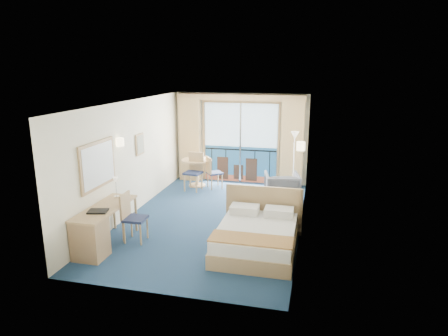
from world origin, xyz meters
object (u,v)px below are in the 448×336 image
(armchair, at_px, (282,188))
(desk_chair, at_px, (131,214))
(floor_lamp, at_px, (294,147))
(table_chair_b, at_px, (194,169))
(round_table, at_px, (197,166))
(table_chair_a, at_px, (212,171))
(desk, at_px, (94,233))
(nightstand, at_px, (289,215))
(bed, at_px, (257,236))

(armchair, height_order, desk_chair, desk_chair)
(armchair, xyz_separation_m, desk_chair, (-2.74, -3.07, 0.17))
(floor_lamp, height_order, table_chair_b, floor_lamp)
(round_table, distance_m, table_chair_b, 0.37)
(floor_lamp, xyz_separation_m, table_chair_a, (-2.31, -0.15, -0.78))
(armchair, bearing_deg, desk_chair, 35.30)
(armchair, relative_size, desk, 0.52)
(desk_chair, xyz_separation_m, table_chair_a, (0.64, 3.89, -0.04))
(table_chair_b, bearing_deg, table_chair_a, 35.80)
(nightstand, bearing_deg, desk, -148.16)
(desk, height_order, table_chair_b, table_chair_b)
(nightstand, distance_m, round_table, 3.93)
(armchair, bearing_deg, table_chair_a, -34.25)
(floor_lamp, xyz_separation_m, desk, (-3.36, -4.79, -0.87))
(bed, xyz_separation_m, table_chair_a, (-1.90, 3.72, 0.24))
(desk, relative_size, desk_chair, 1.69)
(nightstand, relative_size, armchair, 0.67)
(armchair, height_order, table_chair_a, table_chair_a)
(desk_chair, relative_size, table_chair_a, 1.07)
(bed, distance_m, desk, 3.08)
(desk_chair, distance_m, table_chair_a, 3.94)
(floor_lamp, height_order, desk_chair, floor_lamp)
(bed, xyz_separation_m, table_chair_b, (-2.35, 3.48, 0.32))
(armchair, height_order, desk, armchair)
(bed, relative_size, desk_chair, 1.93)
(armchair, xyz_separation_m, desk, (-3.14, -3.82, 0.04))
(armchair, xyz_separation_m, round_table, (-2.60, 0.94, 0.21))
(nightstand, height_order, table_chair_a, table_chair_a)
(bed, xyz_separation_m, round_table, (-2.40, 3.84, 0.32))
(desk_chair, relative_size, table_chair_b, 0.93)
(armchair, bearing_deg, nightstand, 87.78)
(armchair, bearing_deg, desk, 37.64)
(round_table, bearing_deg, bed, -58.07)
(bed, relative_size, round_table, 2.17)
(floor_lamp, bearing_deg, bed, -96.16)
(armchair, distance_m, table_chair_a, 2.25)
(desk, distance_m, table_chair_a, 4.75)
(armchair, distance_m, table_chair_b, 2.62)
(nightstand, relative_size, round_table, 0.66)
(round_table, bearing_deg, table_chair_b, -83.49)
(nightstand, height_order, floor_lamp, floor_lamp)
(bed, height_order, table_chair_b, table_chair_b)
(nightstand, bearing_deg, bed, -112.78)
(floor_lamp, bearing_deg, table_chair_a, -176.19)
(nightstand, distance_m, armchair, 1.71)
(armchair, relative_size, desk_chair, 0.87)
(nightstand, height_order, round_table, round_table)
(bed, bearing_deg, armchair, 86.09)
(armchair, xyz_separation_m, table_chair_a, (-2.09, 0.82, 0.13))
(bed, distance_m, nightstand, 1.34)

